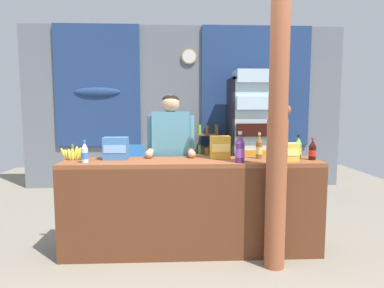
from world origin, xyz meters
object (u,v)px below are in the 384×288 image
Objects in this scene: snack_box_instant_noodle at (289,152)px; snack_box_choco_powder at (220,147)px; soda_bottle_grape_soda at (240,149)px; soda_bottle_cola at (312,150)px; bottle_shelf_rack at (203,156)px; soda_bottle_iced_tea at (259,148)px; banana_bunch at (73,154)px; timber_post at (278,126)px; drink_fridge at (250,128)px; stall_counter at (192,199)px; shopkeeper at (171,149)px; soda_bottle_water at (85,153)px; snack_box_biscuit at (116,148)px; soda_bottle_lime_soda at (298,148)px; plastic_lawn_chair at (129,170)px.

snack_box_choco_powder reaches higher than snack_box_instant_noodle.
soda_bottle_cola is at bearing 9.77° from soda_bottle_grape_soda.
soda_bottle_iced_tea reaches higher than bottle_shelf_rack.
soda_bottle_iced_tea reaches higher than banana_bunch.
bottle_shelf_rack is 4.27× the size of banana_bunch.
timber_post is 2.53m from drink_fridge.
stall_counter is 0.69m from shopkeeper.
snack_box_choco_powder is (0.50, -0.29, 0.05)m from shopkeeper.
stall_counter is at bearing -143.14° from snack_box_choco_powder.
banana_bunch is at bearing -136.43° from drink_fridge.
soda_bottle_cola is at bearing 2.03° from soda_bottle_water.
bottle_shelf_rack is 4.82× the size of snack_box_biscuit.
banana_bunch is at bearing 133.25° from soda_bottle_water.
soda_bottle_cola is (0.13, -2.16, -0.09)m from drink_fridge.
timber_post is at bearing -81.67° from bottle_shelf_rack.
soda_bottle_water is at bearing -146.44° from shopkeeper.
shopkeeper is (-0.92, 0.78, -0.29)m from timber_post.
timber_post is 0.45m from snack_box_instant_noodle.
shopkeeper is (-0.52, -2.02, 0.37)m from bottle_shelf_rack.
stall_counter is 1.04m from timber_post.
soda_bottle_grape_soda is 1.34× the size of soda_bottle_cola.
snack_box_biscuit is at bearing -130.80° from drink_fridge.
soda_bottle_lime_soda reaches higher than snack_box_choco_powder.
soda_bottle_iced_tea is at bearing 149.60° from snack_box_instant_noodle.
bottle_shelf_rack is at bearing 83.11° from stall_counter.
bottle_shelf_rack is 4.40× the size of soda_bottle_iced_tea.
snack_box_biscuit is at bearing -177.74° from snack_box_choco_powder.
timber_post reaches higher than stall_counter.
shopkeeper is (0.65, -1.32, 0.48)m from plastic_lawn_chair.
soda_bottle_lime_soda reaches higher than snack_box_biscuit.
snack_box_biscuit reaches higher than banana_bunch.
snack_box_choco_powder is at bearing -110.37° from drink_fridge.
drink_fridge reaches higher than soda_bottle_iced_tea.
soda_bottle_cola is at bearing -51.26° from soda_bottle_lime_soda.
soda_bottle_lime_soda is at bearing -2.29° from snack_box_choco_powder.
soda_bottle_cola reaches higher than snack_box_instant_noodle.
shopkeeper is 1.32m from soda_bottle_lime_soda.
drink_fridge reaches higher than bottle_shelf_rack.
timber_post is 1.69× the size of shopkeeper.
drink_fridge is 2.37m from soda_bottle_grape_soda.
soda_bottle_cola reaches higher than soda_bottle_water.
soda_bottle_grape_soda is at bearing -135.87° from soda_bottle_iced_tea.
shopkeeper is at bearing 165.94° from soda_bottle_lime_soda.
soda_bottle_cola is 0.91× the size of snack_box_biscuit.
soda_bottle_lime_soda is (0.36, 0.46, -0.25)m from timber_post.
bottle_shelf_rack is 2.64m from soda_bottle_cola.
drink_fridge is 2.03m from plastic_lawn_chair.
soda_bottle_iced_tea is 0.97× the size of banana_bunch.
soda_bottle_grape_soda is (-0.60, -2.29, -0.06)m from drink_fridge.
snack_box_instant_noodle is at bearing -45.23° from plastic_lawn_chair.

